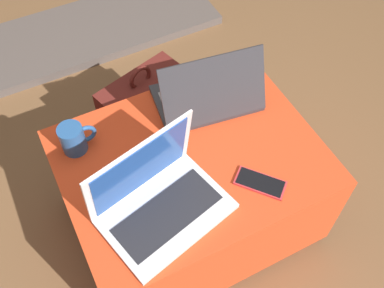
% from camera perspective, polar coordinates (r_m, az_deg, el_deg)
% --- Properties ---
extents(ground_plane, '(14.00, 14.00, 0.00)m').
position_cam_1_polar(ground_plane, '(1.83, -0.11, -9.41)').
color(ground_plane, brown).
extents(ottoman, '(0.83, 0.65, 0.44)m').
position_cam_1_polar(ottoman, '(1.63, -0.12, -5.90)').
color(ottoman, maroon).
rests_on(ottoman, ground_plane).
extents(laptop_near, '(0.41, 0.33, 0.26)m').
position_cam_1_polar(laptop_near, '(1.31, -4.40, -6.85)').
color(laptop_near, silver).
rests_on(laptop_near, ottoman).
extents(laptop_far, '(0.38, 0.28, 0.23)m').
position_cam_1_polar(laptop_far, '(1.55, 2.11, 6.25)').
color(laptop_far, '#333338').
rests_on(laptop_far, ottoman).
extents(cell_phone, '(0.15, 0.16, 0.01)m').
position_cam_1_polar(cell_phone, '(1.40, 8.67, -4.90)').
color(cell_phone, red).
rests_on(cell_phone, ottoman).
extents(backpack, '(0.38, 0.27, 0.47)m').
position_cam_1_polar(backpack, '(1.89, -6.07, 3.74)').
color(backpack, '#5B1E19').
rests_on(backpack, ground_plane).
extents(coffee_mug, '(0.12, 0.08, 0.10)m').
position_cam_1_polar(coffee_mug, '(1.47, -14.76, 0.69)').
color(coffee_mug, '#285693').
rests_on(coffee_mug, ottoman).
extents(fireplace_hearth, '(1.40, 0.50, 0.04)m').
position_cam_1_polar(fireplace_hearth, '(2.58, -13.13, 13.76)').
color(fireplace_hearth, '#564C47').
rests_on(fireplace_hearth, ground_plane).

